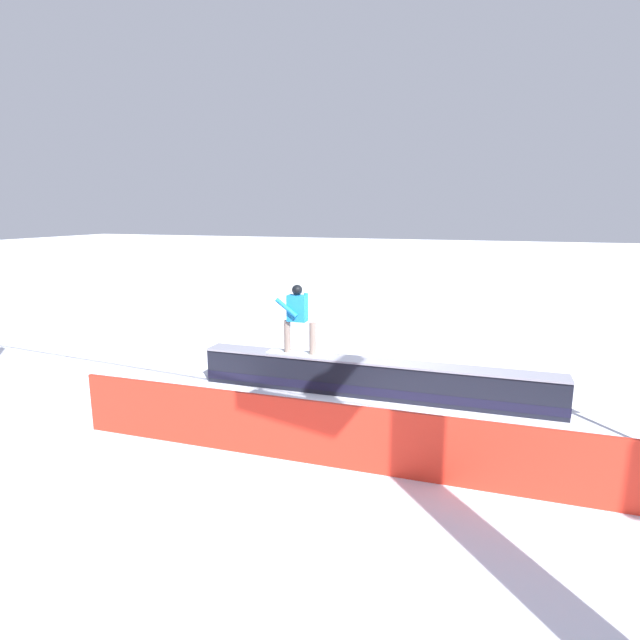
% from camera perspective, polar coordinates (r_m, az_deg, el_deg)
% --- Properties ---
extents(ground_plane, '(120.00, 120.00, 0.00)m').
position_cam_1_polar(ground_plane, '(10.86, 5.79, -8.36)').
color(ground_plane, white).
extents(grind_box, '(7.42, 0.67, 0.77)m').
position_cam_1_polar(grind_box, '(10.74, 5.83, -6.61)').
color(grind_box, black).
rests_on(grind_box, ground_plane).
extents(snowboarder, '(1.48, 0.43, 1.48)m').
position_cam_1_polar(snowboarder, '(10.87, -2.45, 0.38)').
color(snowboarder, silver).
rests_on(snowboarder, grind_box).
extents(safety_fence, '(8.47, 0.21, 1.00)m').
position_cam_1_polar(safety_fence, '(7.88, 0.41, -12.46)').
color(safety_fence, red).
rests_on(safety_fence, ground_plane).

